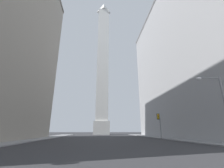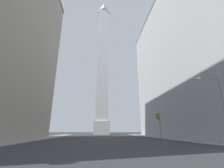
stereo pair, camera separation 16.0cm
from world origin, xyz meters
name	(u,v)px [view 2 (the right image)]	position (x,y,z in m)	size (l,w,h in m)	color
sidewalk_left	(18,141)	(-14.69, 25.80, 0.07)	(5.00, 85.99, 0.15)	gray
sidewalk_right	(189,140)	(14.69, 25.80, 0.07)	(5.00, 85.99, 0.15)	gray
building_right	(212,54)	(27.44, 30.73, 20.73)	(24.83, 55.16, 41.44)	#9E9EA0
obelisk	(103,63)	(0.00, 71.66, 36.64)	(7.40, 7.40, 76.24)	silver
traffic_light_mid_right	(159,122)	(12.16, 32.26, 3.64)	(0.78, 0.50, 5.52)	slate
street_lamp	(220,102)	(11.62, 13.60, 4.76)	(2.95, 0.36, 7.68)	slate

